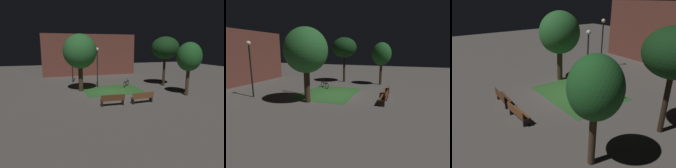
# 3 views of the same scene
# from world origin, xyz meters

# --- Properties ---
(ground_plane) EXTENTS (60.00, 60.00, 0.00)m
(ground_plane) POSITION_xyz_m (0.00, 0.00, 0.00)
(ground_plane) COLOR #56514C
(grass_lawn) EXTENTS (5.80, 4.69, 0.01)m
(grass_lawn) POSITION_xyz_m (0.33, 1.03, 0.01)
(grass_lawn) COLOR #2D6028
(grass_lawn) RESTS_ON ground
(bench_path_side) EXTENTS (1.81, 0.53, 0.88)m
(bench_path_side) POSITION_xyz_m (-1.20, -4.00, 0.48)
(bench_path_side) COLOR #512D19
(bench_path_side) RESTS_ON ground
(bench_front_left) EXTENTS (1.83, 0.60, 0.88)m
(bench_front_left) POSITION_xyz_m (1.20, -4.00, 0.48)
(bench_front_left) COLOR brown
(bench_front_left) RESTS_ON ground
(tree_back_right) EXTENTS (2.94, 2.94, 5.37)m
(tree_back_right) POSITION_xyz_m (6.43, 1.58, 4.14)
(tree_back_right) COLOR #2D2116
(tree_back_right) RESTS_ON ground
(tree_back_left) EXTENTS (3.19, 3.19, 5.51)m
(tree_back_left) POSITION_xyz_m (-2.76, 1.52, 3.83)
(tree_back_left) COLOR #38281C
(tree_back_left) RESTS_ON ground
(tree_lawn_side) EXTENTS (2.13, 2.13, 4.71)m
(tree_lawn_side) POSITION_xyz_m (6.09, -2.88, 3.41)
(tree_lawn_side) COLOR #423021
(tree_lawn_side) RESTS_ON ground
(lamp_post_plaza_east) EXTENTS (0.36, 0.36, 4.60)m
(lamp_post_plaza_east) POSITION_xyz_m (-3.06, 6.50, 3.12)
(lamp_post_plaza_east) COLOR black
(lamp_post_plaza_east) RESTS_ON ground
(lamp_post_path_center) EXTENTS (0.36, 0.36, 4.20)m
(lamp_post_path_center) POSITION_xyz_m (-0.81, 2.79, 2.89)
(lamp_post_path_center) COLOR black
(lamp_post_path_center) RESTS_ON ground
(bicycle) EXTENTS (1.11, 1.31, 0.93)m
(bicycle) POSITION_xyz_m (2.31, 2.36, 0.34)
(bicycle) COLOR black
(bicycle) RESTS_ON ground
(building_wall_backdrop) EXTENTS (13.76, 0.80, 6.07)m
(building_wall_backdrop) POSITION_xyz_m (0.12, 11.75, 3.03)
(building_wall_backdrop) COLOR brown
(building_wall_backdrop) RESTS_ON ground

